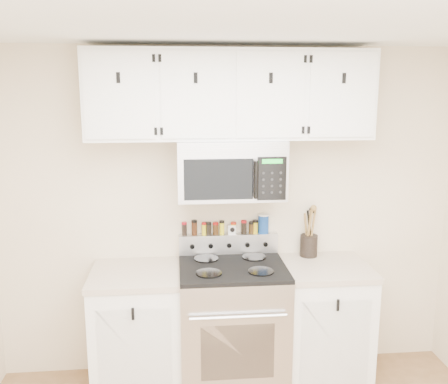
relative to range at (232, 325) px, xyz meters
name	(u,v)px	position (x,y,z in m)	size (l,w,h in m)	color
back_wall	(228,214)	(0.00, 0.32, 0.76)	(3.50, 0.01, 2.50)	beige
ceiling	(277,7)	(0.00, -1.43, 2.01)	(3.50, 3.50, 0.01)	white
range	(232,325)	(0.00, 0.00, 0.00)	(0.76, 0.65, 1.10)	#B7B7BA
base_cabinet_left	(138,331)	(-0.69, 0.02, -0.03)	(0.64, 0.62, 0.92)	white
base_cabinet_right	(323,323)	(0.69, 0.02, -0.03)	(0.64, 0.62, 0.92)	white
microwave	(231,169)	(0.00, 0.13, 1.14)	(0.76, 0.44, 0.42)	#9E9EA3
upper_cabinets	(231,95)	(0.00, 0.15, 1.66)	(2.00, 0.35, 0.62)	white
utensil_crock	(309,244)	(0.62, 0.23, 0.53)	(0.13, 0.13, 0.39)	black
kitchen_timer	(232,229)	(0.03, 0.28, 0.65)	(0.06, 0.05, 0.07)	white
salt_canister	(263,224)	(0.27, 0.28, 0.69)	(0.08, 0.08, 0.15)	navy
spice_jar_0	(184,229)	(-0.34, 0.28, 0.67)	(0.04, 0.04, 0.10)	black
spice_jar_1	(194,228)	(-0.26, 0.28, 0.67)	(0.04, 0.04, 0.12)	#381C0D
spice_jar_2	(204,228)	(-0.19, 0.28, 0.66)	(0.04, 0.04, 0.10)	gold
spice_jar_3	(208,228)	(-0.15, 0.28, 0.66)	(0.04, 0.04, 0.10)	black
spice_jar_4	(216,228)	(-0.10, 0.28, 0.66)	(0.04, 0.04, 0.09)	#3A220D
spice_jar_5	(222,227)	(-0.05, 0.28, 0.67)	(0.04, 0.04, 0.11)	yellow
spice_jar_6	(234,228)	(0.04, 0.28, 0.66)	(0.04, 0.04, 0.09)	gold
spice_jar_7	(244,227)	(0.12, 0.28, 0.67)	(0.04, 0.04, 0.10)	black
spice_jar_8	(251,228)	(0.18, 0.28, 0.66)	(0.04, 0.04, 0.09)	#3A260E
spice_jar_9	(255,227)	(0.21, 0.28, 0.67)	(0.04, 0.04, 0.10)	gold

